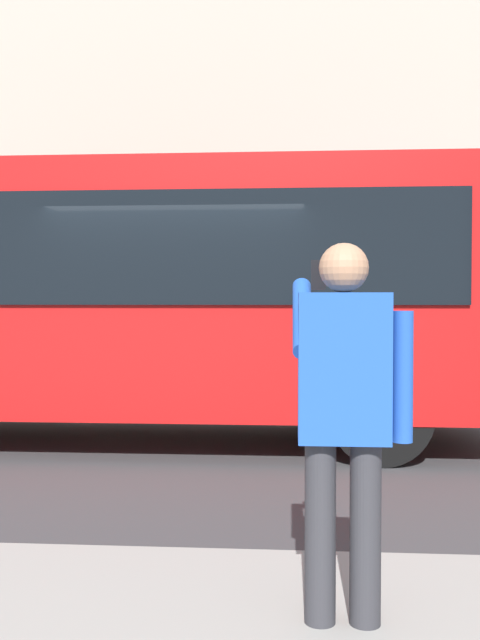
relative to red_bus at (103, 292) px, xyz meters
The scene contains 4 objects.
ground_plane 2.01m from the red_bus, 159.04° to the left, with size 60.00×60.00×0.00m, color #38383A.
building_facade_far 7.79m from the red_bus, 99.23° to the right, with size 28.00×1.55×12.00m.
red_bus is the anchor object (origin of this frame).
pedestrian_photographer 5.38m from the red_bus, 116.53° to the left, with size 0.53×0.52×1.70m.
Camera 1 is at (-1.13, 7.54, 1.60)m, focal length 39.55 mm.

